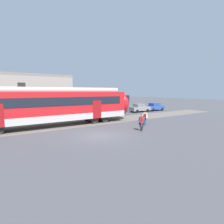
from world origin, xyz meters
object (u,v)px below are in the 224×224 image
at_px(pedestrian_white, 145,117).
at_px(parked_car_grey, 140,108).
at_px(parked_car_black, 116,109).
at_px(parked_car_blue, 155,107).
at_px(pedestrian_red, 141,121).

xyz_separation_m(pedestrian_white, parked_car_grey, (8.31, 9.93, -0.21)).
relative_size(pedestrian_white, parked_car_grey, 0.41).
height_order(parked_car_black, parked_car_grey, same).
relative_size(parked_car_black, parked_car_grey, 1.00).
distance_m(pedestrian_white, parked_car_blue, 15.92).
bearing_deg(parked_car_grey, parked_car_blue, 0.30).
relative_size(pedestrian_red, pedestrian_white, 1.00).
bearing_deg(pedestrian_white, pedestrian_red, -140.88).
height_order(pedestrian_white, parked_car_blue, pedestrian_white).
height_order(pedestrian_white, parked_car_black, pedestrian_white).
relative_size(pedestrian_red, parked_car_blue, 0.41).
bearing_deg(parked_car_black, parked_car_blue, -2.47).
distance_m(pedestrian_white, parked_car_grey, 12.95).
bearing_deg(pedestrian_red, parked_car_blue, 38.75).
bearing_deg(parked_car_blue, parked_car_black, 177.53).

